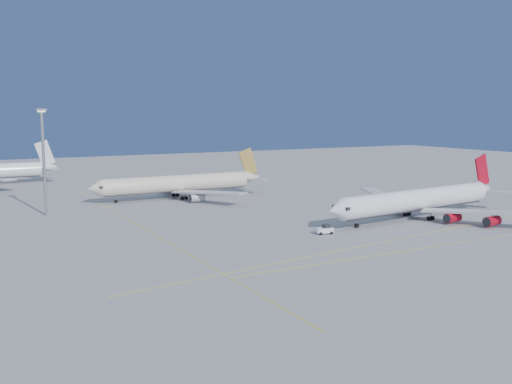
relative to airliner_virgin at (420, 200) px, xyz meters
name	(u,v)px	position (x,y,z in m)	size (l,w,h in m)	color
ground	(369,236)	(-24.75, -10.34, -4.52)	(500.00, 500.00, 0.00)	slate
taxiway_lines	(295,237)	(-39.46, -3.99, -4.51)	(118.86, 140.00, 0.02)	#D8CA0C
airliner_virgin	(420,200)	(0.00, 0.00, 0.00)	(60.74, 54.24, 14.98)	white
airliner_etihad	(181,183)	(-40.37, 59.94, -0.02)	(56.47, 52.32, 14.77)	beige
pushback_tug	(325,230)	(-32.07, -4.35, -3.57)	(3.92, 2.78, 2.05)	white
light_mast	(43,153)	(-81.57, 48.09, 11.45)	(2.34, 2.34, 27.05)	gray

